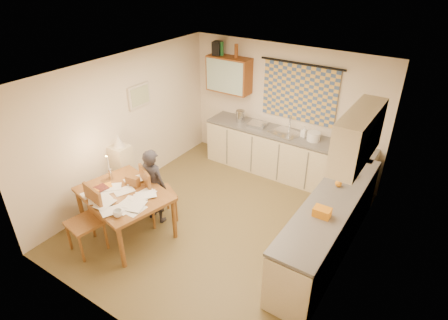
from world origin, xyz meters
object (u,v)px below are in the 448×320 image
Objects in this scene: counter_back at (285,155)px; dining_table at (127,212)px; shelf_stand at (123,172)px; chair_far at (159,203)px; stove at (297,275)px; person at (154,186)px; counter_right at (328,226)px.

dining_table is (-1.31, -2.94, -0.07)m from counter_back.
dining_table is at bearing -41.40° from shelf_stand.
dining_table is 1.54× the size of chair_far.
person is at bearing 174.01° from stove.
chair_far reaches higher than dining_table.
chair_far is (-1.11, -2.41, -0.14)m from counter_back.
stove is at bearing -90.00° from counter_right.
counter_right is 2.87× the size of shelf_stand.
person is (0.14, 0.50, 0.27)m from dining_table.
shelf_stand is at bearing -132.58° from counter_back.
counter_back is 2.18m from counter_right.
counter_right is at bearing 38.33° from dining_table.
counter_back and counter_right have the same top height.
counter_back is 3.83× the size of stove.
dining_table is 1.19× the size of person.
person is 0.94m from shelf_stand.
person reaches higher than dining_table.
stove is 0.85× the size of chair_far.
counter_right is 3.07m from dining_table.
counter_back is 3.21× the size of shelf_stand.
stove is 3.57m from shelf_stand.
counter_back is 3.09m from stove.
chair_far is at bearing -114.77° from counter_back.
counter_back is 3.27× the size of chair_far.
counter_right is at bearing -164.07° from person.
person is (-2.63, -0.83, 0.20)m from counter_right.
shelf_stand is at bearing 151.33° from dining_table.
person is at bearing 59.39° from chair_far.
chair_far is 0.35m from person.
shelf_stand is at bearing 19.12° from chair_far.
stove is (0.00, -1.10, -0.02)m from counter_right.
chair_far is at bearing 173.18° from stove.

